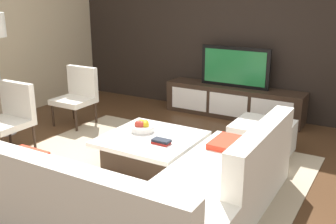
{
  "coord_description": "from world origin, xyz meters",
  "views": [
    {
      "loc": [
        2.2,
        -3.44,
        1.98
      ],
      "look_at": [
        -0.2,
        0.65,
        0.51
      ],
      "focal_mm": 42.27,
      "sensor_mm": 36.0,
      "label": 1
    }
  ],
  "objects_px": {
    "accent_chair_near": "(10,114)",
    "accent_chair_far": "(78,92)",
    "coffee_table": "(151,151)",
    "ottoman": "(262,138)",
    "sectional_couch": "(149,194)",
    "book_stack": "(161,142)",
    "media_console": "(233,102)",
    "fruit_bowl": "(142,127)",
    "television": "(235,67)"
  },
  "relations": [
    {
      "from": "ottoman",
      "to": "fruit_bowl",
      "type": "xyz_separation_m",
      "value": [
        -1.16,
        -0.95,
        0.24
      ]
    },
    {
      "from": "television",
      "to": "accent_chair_near",
      "type": "height_order",
      "value": "television"
    },
    {
      "from": "ottoman",
      "to": "television",
      "type": "bearing_deg",
      "value": 125.2
    },
    {
      "from": "accent_chair_near",
      "to": "television",
      "type": "bearing_deg",
      "value": 58.53
    },
    {
      "from": "coffee_table",
      "to": "ottoman",
      "type": "xyz_separation_m",
      "value": [
        0.98,
        1.05,
        -0.0
      ]
    },
    {
      "from": "accent_chair_far",
      "to": "ottoman",
      "type": "bearing_deg",
      "value": 3.07
    },
    {
      "from": "accent_chair_near",
      "to": "coffee_table",
      "type": "bearing_deg",
      "value": 17.33
    },
    {
      "from": "ottoman",
      "to": "book_stack",
      "type": "bearing_deg",
      "value": -122.96
    },
    {
      "from": "television",
      "to": "fruit_bowl",
      "type": "distance_m",
      "value": 2.25
    },
    {
      "from": "television",
      "to": "ottoman",
      "type": "relative_size",
      "value": 1.6
    },
    {
      "from": "sectional_couch",
      "to": "coffee_table",
      "type": "xyz_separation_m",
      "value": [
        -0.6,
        0.97,
        -0.08
      ]
    },
    {
      "from": "media_console",
      "to": "ottoman",
      "type": "xyz_separation_m",
      "value": [
        0.88,
        -1.24,
        -0.05
      ]
    },
    {
      "from": "fruit_bowl",
      "to": "ottoman",
      "type": "bearing_deg",
      "value": 39.44
    },
    {
      "from": "accent_chair_near",
      "to": "accent_chair_far",
      "type": "distance_m",
      "value": 1.23
    },
    {
      "from": "accent_chair_near",
      "to": "accent_chair_far",
      "type": "xyz_separation_m",
      "value": [
        -0.01,
        1.23,
        0.0
      ]
    },
    {
      "from": "television",
      "to": "coffee_table",
      "type": "xyz_separation_m",
      "value": [
        -0.1,
        -2.3,
        -0.62
      ]
    },
    {
      "from": "sectional_couch",
      "to": "book_stack",
      "type": "xyz_separation_m",
      "value": [
        -0.39,
        0.84,
        0.13
      ]
    },
    {
      "from": "ottoman",
      "to": "accent_chair_far",
      "type": "relative_size",
      "value": 0.8
    },
    {
      "from": "media_console",
      "to": "accent_chair_near",
      "type": "height_order",
      "value": "accent_chair_near"
    },
    {
      "from": "television",
      "to": "accent_chair_near",
      "type": "xyz_separation_m",
      "value": [
        -1.92,
        -2.75,
        -0.33
      ]
    },
    {
      "from": "sectional_couch",
      "to": "accent_chair_far",
      "type": "bearing_deg",
      "value": 144.21
    },
    {
      "from": "sectional_couch",
      "to": "accent_chair_near",
      "type": "height_order",
      "value": "accent_chair_near"
    },
    {
      "from": "coffee_table",
      "to": "book_stack",
      "type": "relative_size",
      "value": 5.2
    },
    {
      "from": "accent_chair_near",
      "to": "book_stack",
      "type": "distance_m",
      "value": 2.06
    },
    {
      "from": "accent_chair_far",
      "to": "coffee_table",
      "type": "bearing_deg",
      "value": -25.64
    },
    {
      "from": "media_console",
      "to": "fruit_bowl",
      "type": "bearing_deg",
      "value": -97.34
    },
    {
      "from": "television",
      "to": "sectional_couch",
      "type": "xyz_separation_m",
      "value": [
        0.5,
        -3.26,
        -0.54
      ]
    },
    {
      "from": "accent_chair_far",
      "to": "media_console",
      "type": "bearing_deg",
      "value": 35.73
    },
    {
      "from": "media_console",
      "to": "accent_chair_far",
      "type": "bearing_deg",
      "value": -141.82
    },
    {
      "from": "accent_chair_near",
      "to": "media_console",
      "type": "bearing_deg",
      "value": 58.52
    },
    {
      "from": "accent_chair_near",
      "to": "fruit_bowl",
      "type": "bearing_deg",
      "value": 21.99
    },
    {
      "from": "book_stack",
      "to": "fruit_bowl",
      "type": "bearing_deg",
      "value": 150.54
    },
    {
      "from": "ottoman",
      "to": "book_stack",
      "type": "height_order",
      "value": "book_stack"
    },
    {
      "from": "sectional_couch",
      "to": "accent_chair_near",
      "type": "distance_m",
      "value": 2.48
    },
    {
      "from": "sectional_couch",
      "to": "ottoman",
      "type": "relative_size",
      "value": 3.34
    },
    {
      "from": "ottoman",
      "to": "book_stack",
      "type": "xyz_separation_m",
      "value": [
        -0.76,
        -1.18,
        0.2
      ]
    },
    {
      "from": "sectional_couch",
      "to": "media_console",
      "type": "bearing_deg",
      "value": 98.73
    },
    {
      "from": "accent_chair_near",
      "to": "fruit_bowl",
      "type": "relative_size",
      "value": 3.11
    },
    {
      "from": "ottoman",
      "to": "fruit_bowl",
      "type": "relative_size",
      "value": 2.5
    },
    {
      "from": "ottoman",
      "to": "accent_chair_far",
      "type": "height_order",
      "value": "accent_chair_far"
    },
    {
      "from": "television",
      "to": "accent_chair_far",
      "type": "xyz_separation_m",
      "value": [
        -1.93,
        -1.51,
        -0.33
      ]
    },
    {
      "from": "media_console",
      "to": "television",
      "type": "bearing_deg",
      "value": 90.0
    },
    {
      "from": "television",
      "to": "ottoman",
      "type": "distance_m",
      "value": 1.64
    },
    {
      "from": "coffee_table",
      "to": "television",
      "type": "bearing_deg",
      "value": 87.51
    },
    {
      "from": "television",
      "to": "accent_chair_far",
      "type": "distance_m",
      "value": 2.47
    },
    {
      "from": "coffee_table",
      "to": "accent_chair_near",
      "type": "relative_size",
      "value": 1.2
    },
    {
      "from": "fruit_bowl",
      "to": "book_stack",
      "type": "distance_m",
      "value": 0.46
    },
    {
      "from": "accent_chair_near",
      "to": "accent_chair_far",
      "type": "height_order",
      "value": "same"
    },
    {
      "from": "coffee_table",
      "to": "ottoman",
      "type": "relative_size",
      "value": 1.49
    },
    {
      "from": "media_console",
      "to": "ottoman",
      "type": "height_order",
      "value": "media_console"
    }
  ]
}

